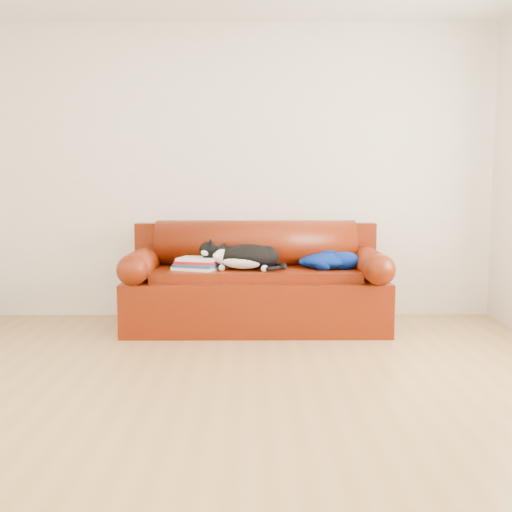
{
  "coord_description": "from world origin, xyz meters",
  "views": [
    {
      "loc": [
        0.09,
        -3.39,
        1.13
      ],
      "look_at": [
        0.12,
        1.35,
        0.61
      ],
      "focal_mm": 42.0,
      "sensor_mm": 36.0,
      "label": 1
    }
  ],
  "objects": [
    {
      "name": "room_shell",
      "position": [
        0.12,
        0.02,
        1.67
      ],
      "size": [
        4.52,
        4.02,
        2.61
      ],
      "color": "beige",
      "rests_on": "ground"
    },
    {
      "name": "sofa_base",
      "position": [
        0.12,
        1.49,
        0.24
      ],
      "size": [
        2.1,
        0.9,
        0.5
      ],
      "color": "#3D0C02",
      "rests_on": "ground"
    },
    {
      "name": "cat",
      "position": [
        0.04,
        1.37,
        0.6
      ],
      "size": [
        0.72,
        0.3,
        0.26
      ],
      "rotation": [
        0.0,
        0.0,
        -0.05
      ],
      "color": "black",
      "rests_on": "sofa_base"
    },
    {
      "name": "ground",
      "position": [
        0.0,
        0.0,
        0.0
      ],
      "size": [
        4.5,
        4.5,
        0.0
      ],
      "primitive_type": "plane",
      "color": "olive",
      "rests_on": "ground"
    },
    {
      "name": "blanket",
      "position": [
        0.71,
        1.46,
        0.57
      ],
      "size": [
        0.49,
        0.39,
        0.15
      ],
      "rotation": [
        0.0,
        0.0,
        0.01
      ],
      "color": "#020E42",
      "rests_on": "sofa_base"
    },
    {
      "name": "sofa_back",
      "position": [
        0.12,
        1.74,
        0.54
      ],
      "size": [
        2.1,
        1.01,
        0.88
      ],
      "color": "#3D0C02",
      "rests_on": "ground"
    },
    {
      "name": "book_stack",
      "position": [
        -0.35,
        1.38,
        0.55
      ],
      "size": [
        0.41,
        0.37,
        0.1
      ],
      "rotation": [
        0.0,
        0.0,
        -0.34
      ],
      "color": "#EEE4CD",
      "rests_on": "sofa_base"
    }
  ]
}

